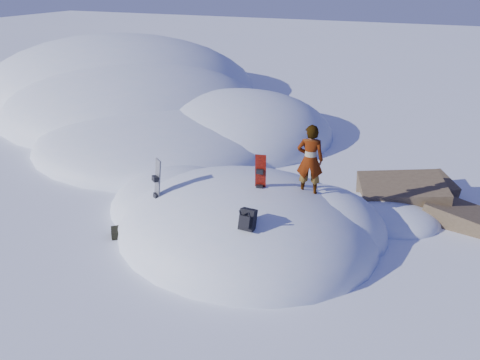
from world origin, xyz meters
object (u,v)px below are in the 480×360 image
at_px(snowboard_dark, 157,189).
at_px(person, 310,160).
at_px(snowboard_red, 260,181).
at_px(backpack, 247,220).

bearing_deg(snowboard_dark, person, 58.48).
relative_size(snowboard_dark, person, 0.89).
distance_m(snowboard_red, person, 1.32).
xyz_separation_m(snowboard_dark, backpack, (2.83, -0.75, 0.11)).
xyz_separation_m(snowboard_red, snowboard_dark, (-2.52, -0.81, -0.34)).
bearing_deg(snowboard_red, snowboard_dark, -174.97).
distance_m(backpack, person, 2.42).
bearing_deg(snowboard_red, person, 17.13).
xyz_separation_m(snowboard_red, backpack, (0.31, -1.57, -0.24)).
height_order(backpack, person, person).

